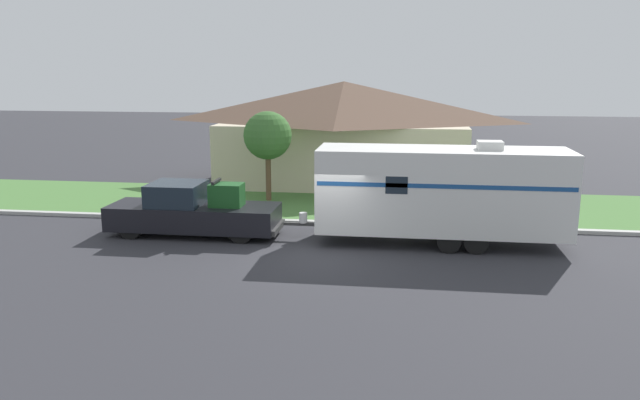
# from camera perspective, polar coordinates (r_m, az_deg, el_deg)

# --- Properties ---
(ground_plane) EXTENTS (120.00, 120.00, 0.00)m
(ground_plane) POSITION_cam_1_polar(r_m,az_deg,el_deg) (20.10, 0.33, -4.94)
(ground_plane) COLOR #2D2D33
(curb_strip) EXTENTS (80.00, 0.30, 0.14)m
(curb_strip) POSITION_cam_1_polar(r_m,az_deg,el_deg) (23.67, 1.52, -2.14)
(curb_strip) COLOR #ADADA8
(curb_strip) RESTS_ON ground_plane
(lawn_strip) EXTENTS (80.00, 7.00, 0.03)m
(lawn_strip) POSITION_cam_1_polar(r_m,az_deg,el_deg) (27.21, 2.37, -0.37)
(lawn_strip) COLOR #477538
(lawn_strip) RESTS_ON ground_plane
(house_across_street) EXTENTS (13.12, 6.72, 5.17)m
(house_across_street) POSITION_cam_1_polar(r_m,az_deg,el_deg) (31.97, 2.17, 6.33)
(house_across_street) COLOR beige
(house_across_street) RESTS_ON ground_plane
(pickup_truck) EXTENTS (6.11, 1.98, 2.01)m
(pickup_truck) POSITION_cam_1_polar(r_m,az_deg,el_deg) (22.60, -11.56, -1.05)
(pickup_truck) COLOR black
(pickup_truck) RESTS_ON ground_plane
(travel_trailer) EXTENTS (9.51, 2.36, 3.52)m
(travel_trailer) POSITION_cam_1_polar(r_m,az_deg,el_deg) (21.17, 11.09, 0.86)
(travel_trailer) COLOR black
(travel_trailer) RESTS_ON ground_plane
(mailbox) EXTENTS (0.48, 0.20, 1.23)m
(mailbox) POSITION_cam_1_polar(r_m,az_deg,el_deg) (25.26, -10.57, 0.61)
(mailbox) COLOR brown
(mailbox) RESTS_ON ground_plane
(tree_in_yard) EXTENTS (2.12, 2.12, 3.99)m
(tree_in_yard) POSITION_cam_1_polar(r_m,az_deg,el_deg) (27.58, -4.81, 5.86)
(tree_in_yard) COLOR brown
(tree_in_yard) RESTS_ON ground_plane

